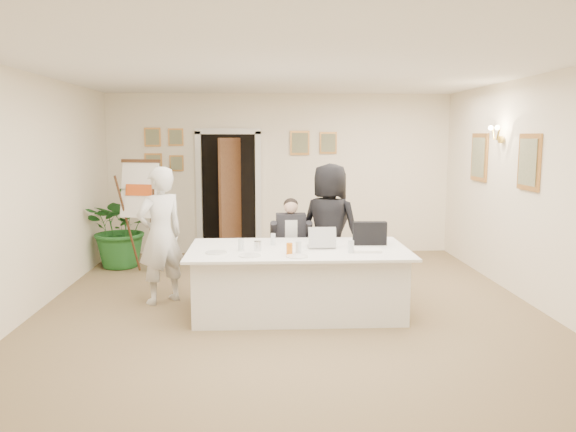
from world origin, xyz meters
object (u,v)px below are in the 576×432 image
(flip_chart, at_px, (144,222))
(paper_stack, at_px, (367,250))
(seated_man, at_px, (291,244))
(standing_woman, at_px, (330,228))
(laptop, at_px, (321,235))
(potted_palm, at_px, (122,226))
(oj_glass, at_px, (289,249))
(laptop_bag, at_px, (370,233))
(conference_table, at_px, (298,280))
(standing_man, at_px, (161,235))
(steel_jug, at_px, (258,246))

(flip_chart, relative_size, paper_stack, 5.40)
(seated_man, height_order, standing_woman, standing_woman)
(laptop, height_order, paper_stack, laptop)
(potted_palm, bearing_deg, laptop, -40.06)
(paper_stack, xyz_separation_m, oj_glass, (-0.89, -0.14, 0.05))
(laptop_bag, relative_size, paper_stack, 1.27)
(conference_table, distance_m, seated_man, 1.02)
(standing_man, height_order, paper_stack, standing_man)
(conference_table, height_order, paper_stack, paper_stack)
(potted_palm, bearing_deg, standing_woman, -27.22)
(laptop, height_order, laptop_bag, laptop_bag)
(paper_stack, bearing_deg, laptop_bag, 75.50)
(conference_table, height_order, flip_chart, flip_chart)
(standing_woman, distance_m, steel_jug, 1.39)
(paper_stack, relative_size, steel_jug, 2.84)
(standing_man, relative_size, steel_jug, 15.46)
(laptop, distance_m, steel_jug, 0.77)
(laptop_bag, bearing_deg, conference_table, -166.90)
(laptop_bag, bearing_deg, steel_jug, -165.19)
(seated_man, xyz_separation_m, potted_palm, (-2.60, 1.50, 0.02))
(standing_man, distance_m, oj_glass, 1.77)
(conference_table, relative_size, paper_stack, 8.13)
(seated_man, height_order, standing_man, standing_man)
(laptop_bag, relative_size, steel_jug, 3.62)
(potted_palm, height_order, laptop_bag, potted_palm)
(standing_man, height_order, laptop, standing_man)
(seated_man, relative_size, paper_stack, 4.04)
(standing_man, xyz_separation_m, standing_woman, (2.15, 0.40, 0.01))
(laptop_bag, height_order, paper_stack, laptop_bag)
(laptop, bearing_deg, flip_chart, 140.85)
(laptop_bag, height_order, steel_jug, laptop_bag)
(conference_table, height_order, steel_jug, steel_jug)
(laptop_bag, bearing_deg, laptop, -166.38)
(laptop, distance_m, oj_glass, 0.57)
(flip_chart, distance_m, oj_glass, 3.22)
(conference_table, distance_m, laptop, 0.59)
(seated_man, relative_size, steel_jug, 11.48)
(flip_chart, bearing_deg, potted_palm, 136.31)
(flip_chart, xyz_separation_m, oj_glass, (2.09, -2.45, 0.06))
(laptop, bearing_deg, paper_stack, -28.72)
(conference_table, bearing_deg, paper_stack, -16.50)
(standing_man, distance_m, laptop, 2.00)
(conference_table, xyz_separation_m, seated_man, (-0.03, 0.99, 0.24))
(conference_table, bearing_deg, laptop_bag, 10.70)
(standing_man, height_order, oj_glass, standing_man)
(paper_stack, bearing_deg, steel_jug, 175.52)
(laptop_bag, bearing_deg, oj_glass, -149.55)
(standing_man, xyz_separation_m, potted_palm, (-0.96, 2.00, -0.20))
(oj_glass, bearing_deg, laptop, 46.08)
(standing_woman, bearing_deg, laptop, 108.56)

